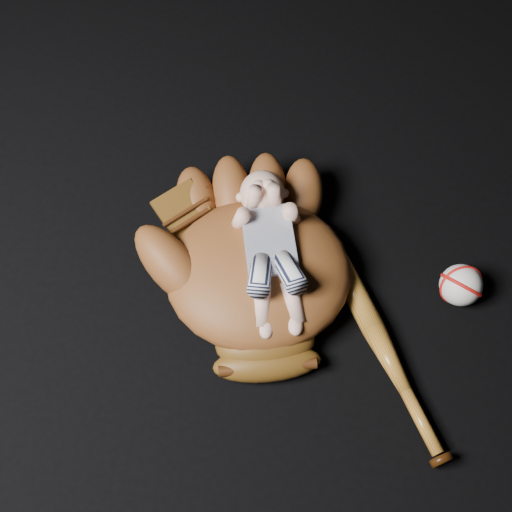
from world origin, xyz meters
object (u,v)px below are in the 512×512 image
Objects in this scene: newborn_baby at (271,253)px; baseball_bat at (380,342)px; baseball at (461,285)px; baseball_glove at (258,268)px.

baseball_bat is (0.22, -0.11, -0.10)m from newborn_baby.
newborn_baby reaches higher than baseball.
baseball_glove is 0.05m from newborn_baby.
newborn_baby reaches higher than baseball_glove.
newborn_baby is (0.02, 0.01, 0.05)m from baseball_glove.
baseball_glove is 0.27m from baseball_bat.
newborn_baby is 4.01× the size of baseball.
baseball_glove is 6.14× the size of baseball.
newborn_baby is 0.27m from baseball_bat.
baseball_bat is at bearing -139.66° from baseball.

